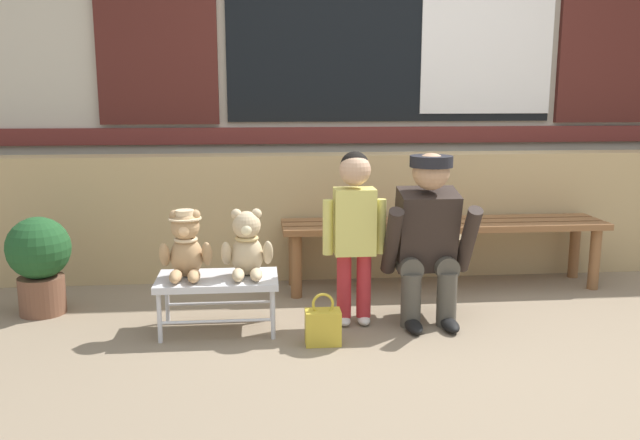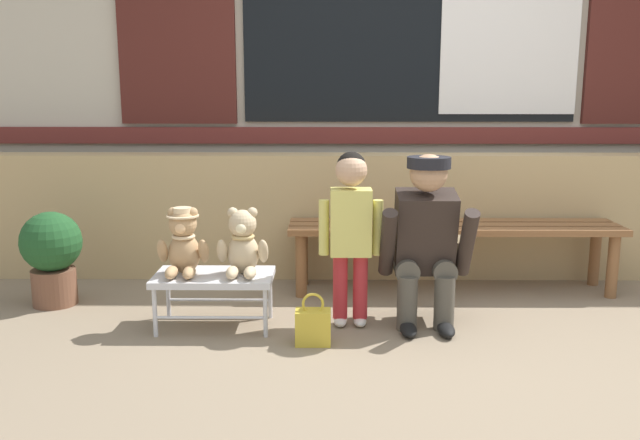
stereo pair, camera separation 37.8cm
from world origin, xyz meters
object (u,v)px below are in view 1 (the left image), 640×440
wooden_bench_long (443,231)px  handbag_on_ground (323,326)px  adult_crouching (429,237)px  child_standing (354,219)px  small_display_bench (218,283)px  teddy_bear_with_hat (186,246)px  teddy_bear_plain (247,246)px  potted_plant (39,260)px

wooden_bench_long → handbag_on_ground: bearing=-133.3°
adult_crouching → child_standing: bearing=-178.9°
wooden_bench_long → child_standing: 0.96m
small_display_bench → adult_crouching: size_ratio=0.67×
child_standing → handbag_on_ground: child_standing is taller
wooden_bench_long → adult_crouching: bearing=-112.7°
teddy_bear_with_hat → teddy_bear_plain: same height
small_display_bench → teddy_bear_plain: (0.16, 0.00, 0.20)m
handbag_on_ground → potted_plant: 1.71m
small_display_bench → teddy_bear_plain: bearing=0.5°
wooden_bench_long → teddy_bear_plain: (-1.26, -0.69, 0.09)m
wooden_bench_long → potted_plant: (-2.46, -0.31, -0.05)m
wooden_bench_long → potted_plant: potted_plant is taller
wooden_bench_long → child_standing: size_ratio=2.19×
child_standing → adult_crouching: child_standing is taller
wooden_bench_long → handbag_on_ground: wooden_bench_long is taller
adult_crouching → handbag_on_ground: adult_crouching is taller
adult_crouching → wooden_bench_long: bearing=67.3°
teddy_bear_plain → potted_plant: (-1.19, 0.38, -0.14)m
teddy_bear_plain → handbag_on_ground: (0.38, -0.25, -0.37)m
teddy_bear_with_hat → teddy_bear_plain: (0.32, -0.00, -0.01)m
teddy_bear_plain → child_standing: (0.58, 0.04, 0.13)m
small_display_bench → child_standing: bearing=3.2°
wooden_bench_long → adult_crouching: adult_crouching is taller
teddy_bear_plain → handbag_on_ground: bearing=-33.2°
handbag_on_ground → small_display_bench: bearing=155.4°
adult_crouching → handbag_on_ground: (-0.61, -0.30, -0.38)m
small_display_bench → potted_plant: bearing=159.8°
teddy_bear_plain → teddy_bear_with_hat: bearing=179.9°
small_display_bench → adult_crouching: adult_crouching is taller
small_display_bench → child_standing: size_ratio=0.67×
teddy_bear_plain → potted_plant: size_ratio=0.64×
teddy_bear_with_hat → adult_crouching: bearing=2.1°
child_standing → potted_plant: 1.83m
teddy_bear_plain → adult_crouching: adult_crouching is taller
small_display_bench → adult_crouching: 1.18m
adult_crouching → potted_plant: adult_crouching is taller
child_standing → handbag_on_ground: 0.61m
adult_crouching → potted_plant: bearing=171.4°
teddy_bear_plain → handbag_on_ground: teddy_bear_plain is taller
teddy_bear_with_hat → child_standing: child_standing is taller
handbag_on_ground → teddy_bear_plain: bearing=146.8°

